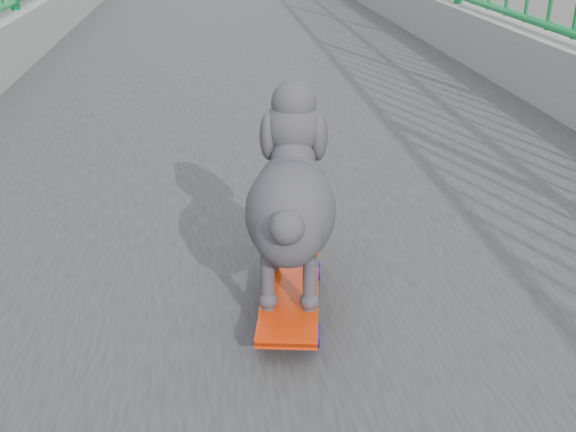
# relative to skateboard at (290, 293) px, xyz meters

# --- Properties ---
(skateboard) EXTENTS (0.20, 0.46, 0.06)m
(skateboard) POSITION_rel_skateboard_xyz_m (0.00, 0.00, 0.00)
(skateboard) COLOR #EE3208
(skateboard) RESTS_ON footbridge
(poodle) EXTENTS (0.25, 0.48, 0.40)m
(poodle) POSITION_rel_skateboard_xyz_m (0.00, 0.03, 0.23)
(poodle) COLOR #2B292E
(poodle) RESTS_ON skateboard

